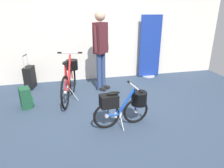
# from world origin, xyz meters

# --- Properties ---
(ground_plane) EXTENTS (7.30, 7.30, 0.00)m
(ground_plane) POSITION_xyz_m (0.00, 0.00, 0.00)
(ground_plane) COLOR #2D3D51
(back_wall) EXTENTS (7.30, 0.10, 2.61)m
(back_wall) POSITION_xyz_m (0.00, 2.22, 1.31)
(back_wall) COLOR silver
(back_wall) RESTS_ON ground_plane
(floor_banner_stand) EXTENTS (0.60, 0.36, 1.70)m
(floor_banner_stand) POSITION_xyz_m (1.53, 2.02, 0.76)
(floor_banner_stand) COLOR #B7B7BC
(floor_banner_stand) RESTS_ON ground_plane
(folding_bike_foreground) EXTENTS (0.97, 0.53, 0.69)m
(folding_bike_foreground) POSITION_xyz_m (0.11, -0.33, 0.38)
(folding_bike_foreground) COLOR black
(folding_bike_foreground) RESTS_ON ground_plane
(display_bike_left) EXTENTS (0.52, 1.38, 0.98)m
(display_bike_left) POSITION_xyz_m (-0.71, 1.01, 0.45)
(display_bike_left) COLOR black
(display_bike_left) RESTS_ON ground_plane
(visitor_near_wall) EXTENTS (0.41, 0.40, 1.82)m
(visitor_near_wall) POSITION_xyz_m (0.03, 1.37, 1.07)
(visitor_near_wall) COLOR navy
(visitor_near_wall) RESTS_ON ground_plane
(rolling_suitcase) EXTENTS (0.25, 0.39, 0.83)m
(rolling_suitcase) POSITION_xyz_m (-1.65, 1.81, 0.28)
(rolling_suitcase) COLOR black
(rolling_suitcase) RESTS_ON ground_plane
(backpack_on_floor) EXTENTS (0.28, 0.31, 0.41)m
(backpack_on_floor) POSITION_xyz_m (-1.59, 0.72, 0.20)
(backpack_on_floor) COLOR #19472D
(backpack_on_floor) RESTS_ON ground_plane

